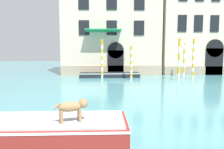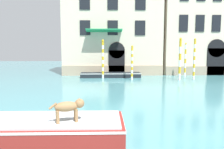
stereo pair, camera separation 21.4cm
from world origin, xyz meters
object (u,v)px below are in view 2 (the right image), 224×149
(dog_on_deck, at_px, (69,107))
(boat_moored_near_palazzo, at_px, (111,75))
(mooring_pole_0, at_px, (194,59))
(mooring_pole_4, at_px, (185,60))
(boat_foreground, at_px, (13,129))
(mooring_pole_1, at_px, (103,59))
(mooring_pole_2, at_px, (180,59))
(mooring_pole_3, at_px, (132,63))

(dog_on_deck, distance_m, boat_moored_near_palazzo, 17.98)
(mooring_pole_0, bearing_deg, mooring_pole_4, 94.63)
(boat_foreground, relative_size, dog_on_deck, 6.79)
(boat_moored_near_palazzo, bearing_deg, mooring_pole_4, -1.80)
(mooring_pole_1, bearing_deg, mooring_pole_2, -13.59)
(mooring_pole_3, bearing_deg, mooring_pole_1, 154.63)
(mooring_pole_2, xyz_separation_m, mooring_pole_4, (1.51, 2.53, -0.22))
(boat_foreground, height_order, boat_moored_near_palazzo, boat_foreground)
(dog_on_deck, distance_m, mooring_pole_2, 17.64)
(boat_moored_near_palazzo, distance_m, mooring_pole_1, 2.20)
(dog_on_deck, bearing_deg, mooring_pole_2, 42.98)
(boat_foreground, xyz_separation_m, dog_on_deck, (2.01, -0.35, 0.85))
(mooring_pole_3, relative_size, mooring_pole_4, 0.91)
(dog_on_deck, distance_m, mooring_pole_3, 16.17)
(mooring_pole_0, xyz_separation_m, mooring_pole_2, (-1.68, -0.42, 0.02))
(mooring_pole_1, relative_size, mooring_pole_4, 1.09)
(boat_moored_near_palazzo, bearing_deg, mooring_pole_2, -21.52)
(mooring_pole_3, bearing_deg, mooring_pole_4, 17.85)
(mooring_pole_2, height_order, mooring_pole_4, mooring_pole_2)
(mooring_pole_2, distance_m, mooring_pole_4, 2.96)
(mooring_pole_0, bearing_deg, mooring_pole_3, 179.55)
(boat_moored_near_palazzo, height_order, mooring_pole_1, mooring_pole_1)
(boat_moored_near_palazzo, bearing_deg, mooring_pole_3, -46.02)
(boat_moored_near_palazzo, relative_size, mooring_pole_2, 1.57)
(mooring_pole_0, bearing_deg, dog_on_deck, -124.30)
(mooring_pole_4, bearing_deg, boat_moored_near_palazzo, 178.94)
(dog_on_deck, height_order, mooring_pole_3, mooring_pole_3)
(mooring_pole_2, bearing_deg, mooring_pole_0, 14.05)
(mooring_pole_1, xyz_separation_m, mooring_pole_2, (7.96, -1.93, 0.05))
(mooring_pole_4, bearing_deg, mooring_pole_1, -176.33)
(mooring_pole_1, height_order, mooring_pole_2, mooring_pole_2)
(mooring_pole_0, bearing_deg, mooring_pole_2, -165.95)
(boat_moored_near_palazzo, xyz_separation_m, mooring_pole_2, (7.10, -2.69, 1.93))
(mooring_pole_1, distance_m, mooring_pole_3, 3.41)
(mooring_pole_1, bearing_deg, mooring_pole_0, -8.88)
(boat_moored_near_palazzo, relative_size, mooring_pole_3, 1.91)
(boat_foreground, bearing_deg, mooring_pole_3, 68.80)
(dog_on_deck, relative_size, mooring_pole_1, 0.27)
(boat_foreground, height_order, mooring_pole_1, mooring_pole_1)
(mooring_pole_0, distance_m, mooring_pole_1, 9.76)
(dog_on_deck, xyz_separation_m, boat_moored_near_palazzo, (1.86, 17.86, -0.96))
(mooring_pole_1, bearing_deg, boat_moored_near_palazzo, 41.54)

